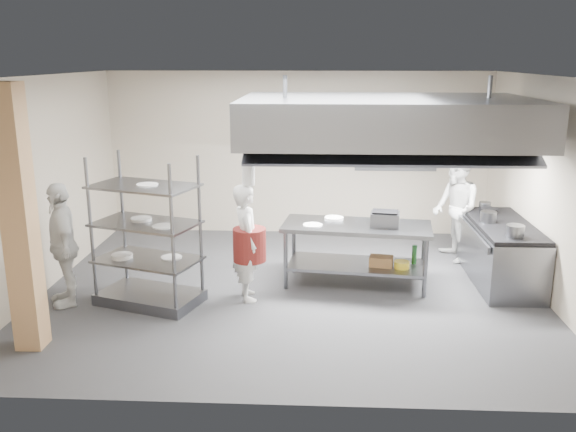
{
  "coord_description": "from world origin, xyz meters",
  "views": [
    {
      "loc": [
        0.37,
        -8.2,
        3.25
      ],
      "look_at": [
        -0.05,
        0.2,
        1.04
      ],
      "focal_mm": 38.0,
      "sensor_mm": 36.0,
      "label": 1
    }
  ],
  "objects_px": {
    "stockpot": "(488,217)",
    "island": "(356,255)",
    "chef_head": "(247,242)",
    "griddle": "(385,219)",
    "cooking_range": "(500,254)",
    "pass_rack": "(146,232)",
    "chef_line": "(455,209)",
    "chef_plating": "(63,244)"
  },
  "relations": [
    {
      "from": "stockpot",
      "to": "island",
      "type": "bearing_deg",
      "value": -172.18
    },
    {
      "from": "chef_head",
      "to": "griddle",
      "type": "xyz_separation_m",
      "value": [
        1.91,
        0.55,
        0.2
      ]
    },
    {
      "from": "island",
      "to": "stockpot",
      "type": "distance_m",
      "value": 2.02
    },
    {
      "from": "cooking_range",
      "to": "chef_head",
      "type": "bearing_deg",
      "value": -167.06
    },
    {
      "from": "pass_rack",
      "to": "cooking_range",
      "type": "height_order",
      "value": "pass_rack"
    },
    {
      "from": "island",
      "to": "griddle",
      "type": "height_order",
      "value": "griddle"
    },
    {
      "from": "chef_head",
      "to": "chef_line",
      "type": "distance_m",
      "value": 3.66
    },
    {
      "from": "pass_rack",
      "to": "chef_plating",
      "type": "height_order",
      "value": "pass_rack"
    },
    {
      "from": "chef_line",
      "to": "stockpot",
      "type": "xyz_separation_m",
      "value": [
        0.27,
        -0.93,
        0.12
      ]
    },
    {
      "from": "chef_line",
      "to": "chef_plating",
      "type": "distance_m",
      "value": 5.99
    },
    {
      "from": "cooking_range",
      "to": "chef_line",
      "type": "height_order",
      "value": "chef_line"
    },
    {
      "from": "chef_line",
      "to": "chef_plating",
      "type": "xyz_separation_m",
      "value": [
        -5.6,
        -2.11,
        -0.03
      ]
    },
    {
      "from": "island",
      "to": "stockpot",
      "type": "xyz_separation_m",
      "value": [
        1.93,
        0.27,
        0.53
      ]
    },
    {
      "from": "griddle",
      "to": "stockpot",
      "type": "relative_size",
      "value": 1.72
    },
    {
      "from": "cooking_range",
      "to": "chef_line",
      "type": "xyz_separation_m",
      "value": [
        -0.48,
        0.96,
        0.44
      ]
    },
    {
      "from": "chef_head",
      "to": "stockpot",
      "type": "height_order",
      "value": "chef_head"
    },
    {
      "from": "island",
      "to": "griddle",
      "type": "distance_m",
      "value": 0.68
    },
    {
      "from": "pass_rack",
      "to": "chef_head",
      "type": "height_order",
      "value": "pass_rack"
    },
    {
      "from": "chef_line",
      "to": "stockpot",
      "type": "relative_size",
      "value": 7.48
    },
    {
      "from": "chef_plating",
      "to": "griddle",
      "type": "relative_size",
      "value": 4.2
    },
    {
      "from": "pass_rack",
      "to": "stockpot",
      "type": "height_order",
      "value": "pass_rack"
    },
    {
      "from": "chef_head",
      "to": "chef_plating",
      "type": "xyz_separation_m",
      "value": [
        -2.42,
        -0.31,
        0.03
      ]
    },
    {
      "from": "stockpot",
      "to": "chef_plating",
      "type": "bearing_deg",
      "value": -168.57
    },
    {
      "from": "cooking_range",
      "to": "chef_head",
      "type": "distance_m",
      "value": 3.78
    },
    {
      "from": "chef_head",
      "to": "griddle",
      "type": "height_order",
      "value": "chef_head"
    },
    {
      "from": "pass_rack",
      "to": "stockpot",
      "type": "xyz_separation_m",
      "value": [
        4.76,
        1.1,
        -0.03
      ]
    },
    {
      "from": "chef_plating",
      "to": "cooking_range",
      "type": "bearing_deg",
      "value": 73.29
    },
    {
      "from": "island",
      "to": "pass_rack",
      "type": "bearing_deg",
      "value": -156.25
    },
    {
      "from": "chef_plating",
      "to": "stockpot",
      "type": "bearing_deg",
      "value": 74.03
    },
    {
      "from": "chef_plating",
      "to": "chef_line",
      "type": "bearing_deg",
      "value": 83.27
    },
    {
      "from": "island",
      "to": "stockpot",
      "type": "bearing_deg",
      "value": 15.11
    },
    {
      "from": "chef_plating",
      "to": "stockpot",
      "type": "height_order",
      "value": "chef_plating"
    },
    {
      "from": "island",
      "to": "stockpot",
      "type": "height_order",
      "value": "stockpot"
    },
    {
      "from": "island",
      "to": "pass_rack",
      "type": "distance_m",
      "value": 3.0
    },
    {
      "from": "pass_rack",
      "to": "stockpot",
      "type": "distance_m",
      "value": 4.88
    },
    {
      "from": "griddle",
      "to": "stockpot",
      "type": "distance_m",
      "value": 1.57
    },
    {
      "from": "cooking_range",
      "to": "chef_plating",
      "type": "distance_m",
      "value": 6.2
    },
    {
      "from": "cooking_range",
      "to": "griddle",
      "type": "height_order",
      "value": "griddle"
    },
    {
      "from": "chef_line",
      "to": "chef_plating",
      "type": "bearing_deg",
      "value": -78.7
    },
    {
      "from": "chef_line",
      "to": "griddle",
      "type": "bearing_deg",
      "value": -54.78
    },
    {
      "from": "chef_head",
      "to": "island",
      "type": "bearing_deg",
      "value": -83.84
    },
    {
      "from": "griddle",
      "to": "chef_plating",
      "type": "bearing_deg",
      "value": -159.68
    }
  ]
}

